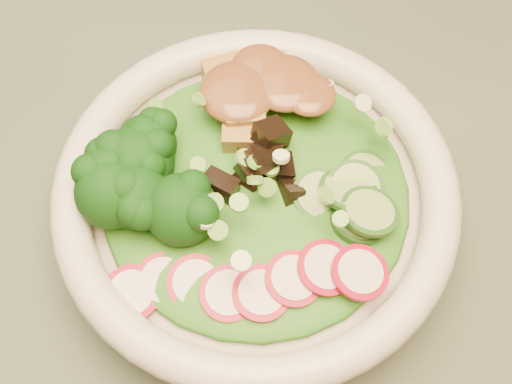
{
  "coord_description": "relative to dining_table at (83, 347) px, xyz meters",
  "views": [
    {
      "loc": [
        0.13,
        -0.16,
        1.17
      ],
      "look_at": [
        0.13,
        0.04,
        0.8
      ],
      "focal_mm": 50.0,
      "sensor_mm": 36.0,
      "label": 1
    }
  ],
  "objects": [
    {
      "name": "dining_table",
      "position": [
        0.0,
        0.0,
        0.0
      ],
      "size": [
        1.2,
        0.8,
        0.75
      ],
      "color": "black",
      "rests_on": "ground"
    },
    {
      "name": "salad_bowl",
      "position": [
        0.13,
        0.04,
        0.15
      ],
      "size": [
        0.24,
        0.24,
        0.06
      ],
      "rotation": [
        0.0,
        0.0,
        0.26
      ],
      "color": "silver",
      "rests_on": "dining_table"
    },
    {
      "name": "lettuce_bed",
      "position": [
        0.13,
        0.04,
        0.17
      ],
      "size": [
        0.18,
        0.18,
        0.02
      ],
      "primitive_type": "ellipsoid",
      "color": "#1B5C13",
      "rests_on": "salad_bowl"
    },
    {
      "name": "broccoli_florets",
      "position": [
        0.08,
        0.04,
        0.18
      ],
      "size": [
        0.08,
        0.08,
        0.04
      ],
      "primitive_type": null,
      "rotation": [
        0.0,
        0.0,
        0.26
      ],
      "color": "black",
      "rests_on": "salad_bowl"
    },
    {
      "name": "radish_slices",
      "position": [
        0.13,
        -0.02,
        0.17
      ],
      "size": [
        0.1,
        0.06,
        0.02
      ],
      "primitive_type": null,
      "rotation": [
        0.0,
        0.0,
        0.26
      ],
      "color": "maroon",
      "rests_on": "salad_bowl"
    },
    {
      "name": "cucumber_slices",
      "position": [
        0.19,
        0.04,
        0.18
      ],
      "size": [
        0.08,
        0.08,
        0.03
      ],
      "primitive_type": null,
      "rotation": [
        0.0,
        0.0,
        0.26
      ],
      "color": "#8CB765",
      "rests_on": "salad_bowl"
    },
    {
      "name": "mushroom_heap",
      "position": [
        0.13,
        0.05,
        0.18
      ],
      "size": [
        0.08,
        0.08,
        0.04
      ],
      "primitive_type": null,
      "rotation": [
        0.0,
        0.0,
        0.26
      ],
      "color": "black",
      "rests_on": "salad_bowl"
    },
    {
      "name": "tofu_cubes",
      "position": [
        0.14,
        0.1,
        0.18
      ],
      "size": [
        0.09,
        0.07,
        0.03
      ],
      "primitive_type": null,
      "rotation": [
        0.0,
        0.0,
        0.26
      ],
      "color": "olive",
      "rests_on": "salad_bowl"
    },
    {
      "name": "peanut_sauce",
      "position": [
        0.14,
        0.1,
        0.19
      ],
      "size": [
        0.06,
        0.05,
        0.01
      ],
      "primitive_type": "ellipsoid",
      "color": "brown",
      "rests_on": "tofu_cubes"
    },
    {
      "name": "scallion_garnish",
      "position": [
        0.13,
        0.04,
        0.19
      ],
      "size": [
        0.17,
        0.17,
        0.02
      ],
      "primitive_type": null,
      "color": "#6EB841",
      "rests_on": "salad_bowl"
    }
  ]
}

